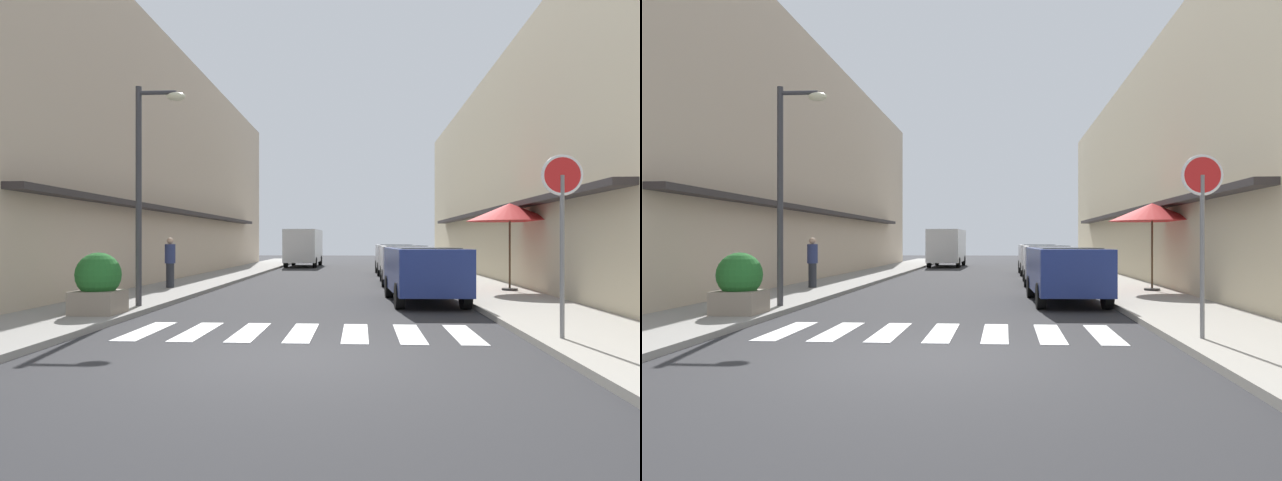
{
  "view_description": "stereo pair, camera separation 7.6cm",
  "coord_description": "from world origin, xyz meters",
  "views": [
    {
      "loc": [
        1.04,
        -8.1,
        1.65
      ],
      "look_at": [
        -0.18,
        9.49,
        1.66
      ],
      "focal_mm": 32.72,
      "sensor_mm": 36.0,
      "label": 1
    },
    {
      "loc": [
        1.11,
        -8.1,
        1.65
      ],
      "look_at": [
        -0.18,
        9.49,
        1.66
      ],
      "focal_mm": 32.72,
      "sensor_mm": 36.0,
      "label": 2
    }
  ],
  "objects": [
    {
      "name": "ground_plane",
      "position": [
        0.0,
        15.19,
        0.0
      ],
      "size": [
        83.55,
        83.55,
        0.0
      ],
      "primitive_type": "plane",
      "color": "#2B2B2D"
    },
    {
      "name": "sidewalk_left",
      "position": [
        -5.07,
        15.19,
        0.06
      ],
      "size": [
        2.6,
        53.17,
        0.12
      ],
      "primitive_type": "cube",
      "color": "gray",
      "rests_on": "ground_plane"
    },
    {
      "name": "sidewalk_right",
      "position": [
        5.07,
        15.19,
        0.06
      ],
      "size": [
        2.6,
        53.17,
        0.12
      ],
      "primitive_type": "cube",
      "color": "#9E998E",
      "rests_on": "ground_plane"
    },
    {
      "name": "building_row_left",
      "position": [
        -8.86,
        16.09,
        4.78
      ],
      "size": [
        5.5,
        36.18,
        9.57
      ],
      "color": "#C6B299",
      "rests_on": "ground_plane"
    },
    {
      "name": "building_row_right",
      "position": [
        8.86,
        16.09,
        4.35
      ],
      "size": [
        5.5,
        36.18,
        8.7
      ],
      "color": "beige",
      "rests_on": "ground_plane"
    },
    {
      "name": "crosswalk",
      "position": [
        -0.0,
        2.25,
        0.01
      ],
      "size": [
        6.15,
        2.2,
        0.01
      ],
      "color": "silver",
      "rests_on": "ground_plane"
    },
    {
      "name": "parked_car_near",
      "position": [
        2.72,
        7.47,
        0.92
      ],
      "size": [
        1.94,
        4.41,
        1.47
      ],
      "color": "navy",
      "rests_on": "ground_plane"
    },
    {
      "name": "parked_car_mid",
      "position": [
        2.72,
        14.19,
        0.92
      ],
      "size": [
        1.86,
        4.46,
        1.47
      ],
      "color": "silver",
      "rests_on": "ground_plane"
    },
    {
      "name": "parked_car_far",
      "position": [
        2.72,
        20.5,
        0.92
      ],
      "size": [
        1.83,
        4.25,
        1.47
      ],
      "color": "silver",
      "rests_on": "ground_plane"
    },
    {
      "name": "delivery_van",
      "position": [
        -2.57,
        28.95,
        1.41
      ],
      "size": [
        2.09,
        5.44,
        2.37
      ],
      "color": "silver",
      "rests_on": "ground_plane"
    },
    {
      "name": "round_street_sign",
      "position": [
        4.2,
        1.28,
        2.33
      ],
      "size": [
        0.65,
        0.07,
        2.89
      ],
      "color": "slate",
      "rests_on": "sidewalk_right"
    },
    {
      "name": "street_lamp",
      "position": [
        -3.97,
        5.27,
        3.29
      ],
      "size": [
        1.19,
        0.28,
        5.16
      ],
      "color": "#38383D",
      "rests_on": "sidewalk_left"
    },
    {
      "name": "cafe_umbrella",
      "position": [
        5.65,
        10.25,
        2.52
      ],
      "size": [
        2.64,
        2.64,
        2.69
      ],
      "color": "#262626",
      "rests_on": "sidewalk_right"
    },
    {
      "name": "planter_corner",
      "position": [
        -4.44,
        3.75,
        0.74
      ],
      "size": [
        0.94,
        0.94,
        1.29
      ],
      "color": "gray",
      "rests_on": "sidewalk_left"
    },
    {
      "name": "pedestrian_walking_near",
      "position": [
        -5.17,
        10.55,
        0.98
      ],
      "size": [
        0.34,
        0.34,
        1.63
      ],
      "rotation": [
        0.0,
        0.0,
        3.12
      ],
      "color": "#282B33",
      "rests_on": "sidewalk_left"
    }
  ]
}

